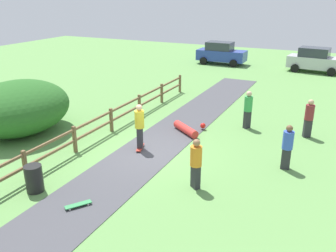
% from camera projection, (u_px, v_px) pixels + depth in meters
% --- Properties ---
extents(ground_plane, '(60.00, 60.00, 0.00)m').
position_uv_depth(ground_plane, '(148.00, 152.00, 14.70)').
color(ground_plane, '#60934C').
extents(asphalt_path, '(2.40, 28.00, 0.02)m').
position_uv_depth(asphalt_path, '(148.00, 151.00, 14.69)').
color(asphalt_path, '#47474C').
rests_on(asphalt_path, ground_plane).
extents(wooden_fence, '(0.12, 18.12, 1.10)m').
position_uv_depth(wooden_fence, '(94.00, 126.00, 15.52)').
color(wooden_fence, brown).
rests_on(wooden_fence, ground_plane).
extents(bush_large, '(4.03, 4.84, 2.38)m').
position_uv_depth(bush_large, '(19.00, 107.00, 16.30)').
color(bush_large, '#286023').
rests_on(bush_large, ground_plane).
extents(trash_bin, '(0.56, 0.56, 0.90)m').
position_uv_depth(trash_bin, '(34.00, 178.00, 11.67)').
color(trash_bin, black).
rests_on(trash_bin, ground_plane).
extents(skater_riding, '(0.48, 0.82, 1.90)m').
position_uv_depth(skater_riding, '(140.00, 125.00, 14.52)').
color(skater_riding, '#B23326').
rests_on(skater_riding, asphalt_path).
extents(skater_fallen, '(1.53, 1.51, 0.36)m').
position_uv_depth(skater_fallen, '(187.00, 129.00, 16.56)').
color(skater_fallen, red).
rests_on(skater_fallen, asphalt_path).
extents(skateboard_loose, '(0.62, 0.77, 0.08)m').
position_uv_depth(skateboard_loose, '(78.00, 205.00, 10.90)').
color(skateboard_loose, '#338C4C').
rests_on(skateboard_loose, asphalt_path).
extents(bystander_green, '(0.52, 0.52, 1.80)m').
position_uv_depth(bystander_green, '(248.00, 108.00, 16.89)').
color(bystander_green, '#2D2D33').
rests_on(bystander_green, ground_plane).
extents(bystander_blue, '(0.42, 0.42, 1.69)m').
position_uv_depth(bystander_blue, '(287.00, 145.00, 12.99)').
color(bystander_blue, '#2D2D33').
rests_on(bystander_blue, ground_plane).
extents(bystander_orange, '(0.53, 0.53, 1.73)m').
position_uv_depth(bystander_orange, '(196.00, 162.00, 11.69)').
color(bystander_orange, '#2D2D33').
rests_on(bystander_orange, ground_plane).
extents(bystander_maroon, '(0.51, 0.51, 1.72)m').
position_uv_depth(bystander_maroon, '(309.00, 117.00, 15.86)').
color(bystander_maroon, '#2D2D33').
rests_on(bystander_maroon, ground_plane).
extents(parked_car_blue, '(4.21, 2.01, 1.92)m').
position_uv_depth(parked_car_blue, '(221.00, 53.00, 31.88)').
color(parked_car_blue, '#283D99').
rests_on(parked_car_blue, ground_plane).
extents(parked_car_silver, '(4.34, 2.30, 1.92)m').
position_uv_depth(parked_car_silver, '(315.00, 60.00, 28.72)').
color(parked_car_silver, '#B7B7BC').
rests_on(parked_car_silver, ground_plane).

